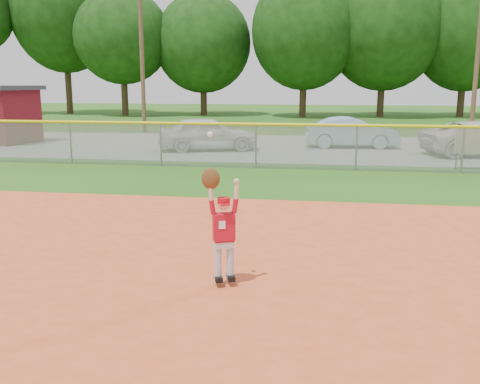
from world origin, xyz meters
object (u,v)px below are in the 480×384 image
car_white_a (208,133)px  sponsor_sign (480,142)px  car_blue (352,132)px  ballplayer (222,225)px

car_white_a → sponsor_sign: (9.97, -3.50, 0.19)m
car_white_a → car_blue: (6.08, 1.94, -0.05)m
car_white_a → ballplayer: 15.40m
car_blue → ballplayer: bearing=167.7°
ballplayer → car_blue: bearing=81.1°
car_white_a → sponsor_sign: 10.57m
car_white_a → car_blue: size_ratio=1.04×
car_white_a → ballplayer: ballplayer is taller
ballplayer → sponsor_sign: bearing=60.4°
car_white_a → car_blue: 6.38m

